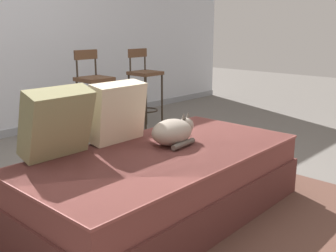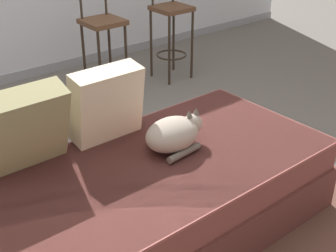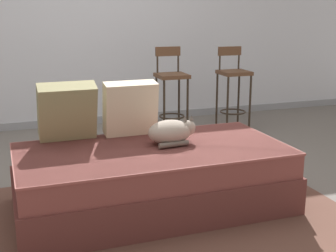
% 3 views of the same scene
% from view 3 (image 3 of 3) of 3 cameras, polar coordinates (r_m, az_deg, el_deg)
% --- Properties ---
extents(ground_plane, '(16.00, 16.00, 0.00)m').
position_cam_3_polar(ground_plane, '(3.75, -3.69, -7.48)').
color(ground_plane, '#66605B').
rests_on(ground_plane, ground).
extents(wall_back_panel, '(8.00, 0.10, 2.60)m').
position_cam_3_polar(wall_back_panel, '(5.69, -10.13, 13.17)').
color(wall_back_panel, silver).
rests_on(wall_back_panel, ground).
extents(wall_baseboard_trim, '(8.00, 0.02, 0.09)m').
position_cam_3_polar(wall_baseboard_trim, '(5.79, -9.50, 0.66)').
color(wall_baseboard_trim, gray).
rests_on(wall_baseboard_trim, ground).
extents(area_rug, '(2.58, 2.07, 0.01)m').
position_cam_3_polar(area_rug, '(3.14, -0.21, -11.91)').
color(area_rug, brown).
rests_on(area_rug, ground).
extents(couch, '(1.90, 1.00, 0.44)m').
position_cam_3_polar(couch, '(3.31, -1.90, -6.28)').
color(couch, brown).
rests_on(couch, ground).
extents(throw_pillow_corner, '(0.41, 0.27, 0.43)m').
position_cam_3_polar(throw_pillow_corner, '(3.44, -12.19, 1.75)').
color(throw_pillow_corner, '#847F56').
rests_on(throw_pillow_corner, couch).
extents(throw_pillow_middle, '(0.40, 0.20, 0.41)m').
position_cam_3_polar(throw_pillow_middle, '(3.54, -4.61, 2.17)').
color(throw_pillow_middle, beige).
rests_on(throw_pillow_middle, couch).
extents(cat, '(0.36, 0.27, 0.20)m').
position_cam_3_polar(cat, '(3.33, 0.44, -0.70)').
color(cat, gray).
rests_on(cat, couch).
extents(bar_stool_near_window, '(0.32, 0.32, 0.98)m').
position_cam_3_polar(bar_stool_near_window, '(5.07, 0.40, 4.89)').
color(bar_stool_near_window, '#2D2319').
rests_on(bar_stool_near_window, ground).
extents(bar_stool_by_doorway, '(0.32, 0.32, 0.96)m').
position_cam_3_polar(bar_stool_by_doorway, '(5.36, 7.94, 5.16)').
color(bar_stool_by_doorway, '#2D2319').
rests_on(bar_stool_by_doorway, ground).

